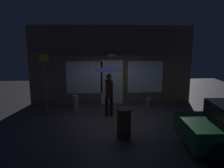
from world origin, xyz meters
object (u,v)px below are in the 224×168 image
object	(u,v)px
street_sign_post	(45,79)
person_with_umbrella	(109,76)
sidewalk_bollard_2	(149,103)
sidewalk_bollard	(76,103)
trash_bin	(124,123)

from	to	relation	value
street_sign_post	person_with_umbrella	bearing A→B (deg)	-11.82
street_sign_post	sidewalk_bollard_2	distance (m)	4.88
person_with_umbrella	sidewalk_bollard	size ratio (longest dim) A/B	3.09
sidewalk_bollard	trash_bin	world-z (taller)	trash_bin
sidewalk_bollard_2	trash_bin	bearing A→B (deg)	-116.17
person_with_umbrella	trash_bin	size ratio (longest dim) A/B	2.16
sidewalk_bollard_2	trash_bin	distance (m)	3.63
sidewalk_bollard_2	person_with_umbrella	bearing A→B (deg)	-151.97
street_sign_post	sidewalk_bollard	size ratio (longest dim) A/B	3.84
person_with_umbrella	sidewalk_bollard	world-z (taller)	person_with_umbrella
person_with_umbrella	sidewalk_bollard	bearing A→B (deg)	50.66
trash_bin	person_with_umbrella	bearing A→B (deg)	99.34
person_with_umbrella	trash_bin	world-z (taller)	person_with_umbrella
street_sign_post	sidewalk_bollard_2	size ratio (longest dim) A/B	5.77
sidewalk_bollard	street_sign_post	bearing A→B (deg)	-165.95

